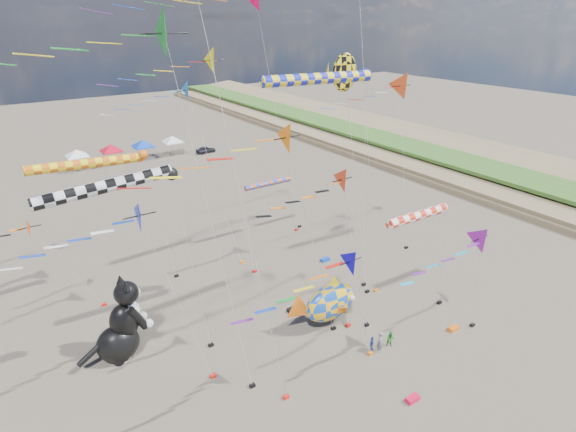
# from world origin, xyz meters

# --- Properties ---
(ground) EXTENTS (260.00, 260.00, 0.00)m
(ground) POSITION_xyz_m (0.00, 0.00, 0.00)
(ground) COLOR brown
(ground) RESTS_ON ground
(delta_kite_1) EXTENTS (10.41, 2.57, 17.44)m
(delta_kite_1) POSITION_xyz_m (13.03, 14.44, 15.91)
(delta_kite_1) COLOR #DD4A19
(delta_kite_1) RESTS_ON ground
(delta_kite_2) EXTENTS (11.66, 2.41, 22.14)m
(delta_kite_2) POSITION_xyz_m (-10.70, 7.12, 20.66)
(delta_kite_2) COLOR #178025
(delta_kite_2) RESTS_ON ground
(delta_kite_3) EXTENTS (7.95, 1.72, 8.87)m
(delta_kite_3) POSITION_xyz_m (-15.44, 21.53, 7.66)
(delta_kite_3) COLOR #FF490C
(delta_kite_3) RESTS_ON ground
(delta_kite_4) EXTENTS (8.98, 1.98, 9.42)m
(delta_kite_4) POSITION_xyz_m (7.25, 2.97, 8.10)
(delta_kite_4) COLOR purple
(delta_kite_4) RESTS_ON ground
(delta_kite_5) EXTENTS (10.60, 2.19, 19.72)m
(delta_kite_5) POSITION_xyz_m (-2.76, 19.13, 18.30)
(delta_kite_5) COLOR yellow
(delta_kite_5) RESTS_ON ground
(delta_kite_7) EXTENTS (12.84, 1.95, 16.47)m
(delta_kite_7) POSITION_xyz_m (-4.10, 8.64, 15.10)
(delta_kite_7) COLOR orange
(delta_kite_7) RESTS_ON ground
(delta_kite_8) EXTENTS (8.98, 1.86, 13.39)m
(delta_kite_8) POSITION_xyz_m (-11.86, 9.30, 12.11)
(delta_kite_8) COLOR #0E21D3
(delta_kite_8) RESTS_ON ground
(delta_kite_10) EXTENTS (9.10, 1.71, 17.24)m
(delta_kite_10) POSITION_xyz_m (-3.28, 21.28, 15.97)
(delta_kite_10) COLOR blue
(delta_kite_10) RESTS_ON ground
(delta_kite_11) EXTENTS (10.31, 1.79, 9.73)m
(delta_kite_11) POSITION_xyz_m (-2.54, 5.07, 8.44)
(delta_kite_11) COLOR #0F06BC
(delta_kite_11) RESTS_ON ground
(delta_kite_12) EXTENTS (8.93, 1.74, 13.31)m
(delta_kite_12) POSITION_xyz_m (-0.25, 7.53, 12.06)
(delta_kite_12) COLOR red
(delta_kite_12) RESTS_ON ground
(windsock_0) EXTENTS (9.05, 0.76, 13.60)m
(windsock_0) POSITION_xyz_m (-11.66, 12.12, 13.16)
(windsock_0) COLOR black
(windsock_0) RESTS_ON ground
(windsock_1) EXTENTS (9.98, 0.79, 18.24)m
(windsock_1) POSITION_xyz_m (2.40, 11.80, 17.77)
(windsock_1) COLOR #131DC5
(windsock_1) RESTS_ON ground
(windsock_2) EXTENTS (6.86, 0.60, 6.31)m
(windsock_2) POSITION_xyz_m (6.19, 24.64, 5.94)
(windsock_2) COLOR #C3460D
(windsock_2) RESTS_ON ground
(windsock_3) EXTENTS (9.97, 0.76, 12.04)m
(windsock_3) POSITION_xyz_m (-10.63, 22.42, 11.61)
(windsock_3) COLOR #D85F12
(windsock_3) RESTS_ON ground
(windsock_4) EXTENTS (7.01, 0.71, 9.30)m
(windsock_4) POSITION_xyz_m (7.04, 6.29, 8.88)
(windsock_4) COLOR red
(windsock_4) RESTS_ON ground
(angelfish_kite) EXTENTS (3.74, 3.02, 19.26)m
(angelfish_kite) POSITION_xyz_m (4.90, 12.82, 17.79)
(angelfish_kite) COLOR yellow
(angelfish_kite) RESTS_ON ground
(cat_inflatable) EXTENTS (4.53, 2.50, 5.92)m
(cat_inflatable) POSITION_xyz_m (-12.17, 14.75, 2.96)
(cat_inflatable) COLOR black
(cat_inflatable) RESTS_ON ground
(fish_inflatable) EXTENTS (6.00, 2.88, 4.29)m
(fish_inflatable) POSITION_xyz_m (1.65, 9.29, 2.03)
(fish_inflatable) COLOR #124CB6
(fish_inflatable) RESTS_ON ground
(person_adult) EXTENTS (0.71, 0.63, 1.63)m
(person_adult) POSITION_xyz_m (2.67, 4.92, 0.81)
(person_adult) COLOR slate
(person_adult) RESTS_ON ground
(child_green) EXTENTS (0.76, 0.73, 1.23)m
(child_green) POSITION_xyz_m (3.66, 4.89, 0.62)
(child_green) COLOR #238025
(child_green) RESTS_ON ground
(child_blue) EXTENTS (0.65, 0.63, 1.09)m
(child_blue) POSITION_xyz_m (2.34, 5.40, 0.54)
(child_blue) COLOR #1F40A8
(child_blue) RESTS_ON ground
(kite_bag_0) EXTENTS (0.90, 0.44, 0.30)m
(kite_bag_0) POSITION_xyz_m (0.33, 12.26, 0.15)
(kite_bag_0) COLOR black
(kite_bag_0) RESTS_ON ground
(kite_bag_1) EXTENTS (0.90, 0.44, 0.30)m
(kite_bag_1) POSITION_xyz_m (7.51, 17.08, 0.15)
(kite_bag_1) COLOR #1237B9
(kite_bag_1) RESTS_ON ground
(kite_bag_2) EXTENTS (0.90, 0.44, 0.30)m
(kite_bag_2) POSITION_xyz_m (1.13, 0.59, 0.15)
(kite_bag_2) COLOR red
(kite_bag_2) RESTS_ON ground
(kite_bag_3) EXTENTS (0.90, 0.44, 0.30)m
(kite_bag_3) POSITION_xyz_m (8.93, 3.49, 0.15)
(kite_bag_3) COLOR orange
(kite_bag_3) RESTS_ON ground
(tent_row) EXTENTS (19.20, 4.20, 3.80)m
(tent_row) POSITION_xyz_m (1.50, 60.00, 3.15)
(tent_row) COLOR white
(tent_row) RESTS_ON ground
(parked_car) EXTENTS (3.42, 1.45, 1.15)m
(parked_car) POSITION_xyz_m (14.03, 58.00, 0.58)
(parked_car) COLOR #26262D
(parked_car) RESTS_ON ground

